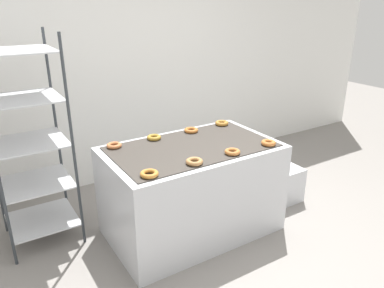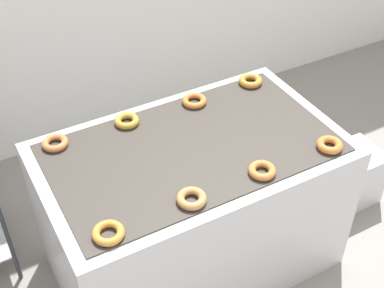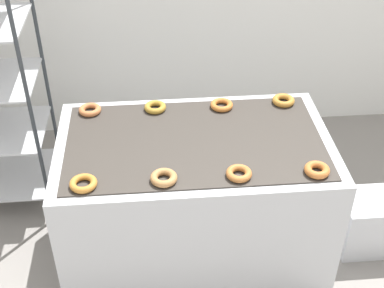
{
  "view_description": "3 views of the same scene",
  "coord_description": "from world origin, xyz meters",
  "px_view_note": "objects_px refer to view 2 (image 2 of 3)",
  "views": [
    {
      "loc": [
        -1.58,
        -1.83,
        2.02
      ],
      "look_at": [
        0.0,
        0.7,
        0.86
      ],
      "focal_mm": 35.0,
      "sensor_mm": 36.0,
      "label": 1
    },
    {
      "loc": [
        -0.96,
        -1.04,
        2.5
      ],
      "look_at": [
        0.0,
        0.7,
        0.86
      ],
      "focal_mm": 50.0,
      "sensor_mm": 36.0,
      "label": 2
    },
    {
      "loc": [
        -0.22,
        -1.61,
        2.51
      ],
      "look_at": [
        0.0,
        0.85,
        0.71
      ],
      "focal_mm": 50.0,
      "sensor_mm": 36.0,
      "label": 3
    }
  ],
  "objects_px": {
    "donut_near_midleft": "(192,199)",
    "glaze_bin": "(346,178)",
    "donut_near_right": "(330,145)",
    "donut_far_right": "(251,81)",
    "donut_far_midleft": "(127,121)",
    "donut_far_left": "(55,143)",
    "donut_near_left": "(108,233)",
    "fryer_machine": "(192,208)",
    "donut_near_midright": "(262,171)",
    "donut_far_midright": "(194,101)"
  },
  "relations": [
    {
      "from": "donut_near_midleft",
      "to": "glaze_bin",
      "type": "bearing_deg",
      "value": 12.06
    },
    {
      "from": "donut_near_right",
      "to": "donut_far_right",
      "type": "bearing_deg",
      "value": 91.52
    },
    {
      "from": "glaze_bin",
      "to": "donut_far_right",
      "type": "relative_size",
      "value": 3.02
    },
    {
      "from": "donut_far_midleft",
      "to": "donut_far_left",
      "type": "bearing_deg",
      "value": 179.21
    },
    {
      "from": "donut_near_left",
      "to": "donut_far_midleft",
      "type": "bearing_deg",
      "value": 60.8
    },
    {
      "from": "glaze_bin",
      "to": "donut_near_left",
      "type": "distance_m",
      "value": 1.8
    },
    {
      "from": "donut_near_right",
      "to": "fryer_machine",
      "type": "bearing_deg",
      "value": 150.57
    },
    {
      "from": "donut_far_left",
      "to": "glaze_bin",
      "type": "bearing_deg",
      "value": -12.85
    },
    {
      "from": "donut_near_midright",
      "to": "donut_near_right",
      "type": "height_order",
      "value": "donut_near_right"
    },
    {
      "from": "donut_near_left",
      "to": "donut_far_right",
      "type": "height_order",
      "value": "donut_far_right"
    },
    {
      "from": "donut_far_midleft",
      "to": "donut_far_right",
      "type": "relative_size",
      "value": 0.96
    },
    {
      "from": "donut_far_left",
      "to": "donut_far_midright",
      "type": "bearing_deg",
      "value": -1.08
    },
    {
      "from": "donut_near_right",
      "to": "donut_far_left",
      "type": "height_order",
      "value": "donut_near_right"
    },
    {
      "from": "donut_near_midright",
      "to": "donut_far_midleft",
      "type": "bearing_deg",
      "value": 121.17
    },
    {
      "from": "donut_far_right",
      "to": "donut_near_midleft",
      "type": "bearing_deg",
      "value": -138.56
    },
    {
      "from": "glaze_bin",
      "to": "donut_far_midright",
      "type": "bearing_deg",
      "value": 157.93
    },
    {
      "from": "fryer_machine",
      "to": "donut_near_midleft",
      "type": "relative_size",
      "value": 11.19
    },
    {
      "from": "fryer_machine",
      "to": "glaze_bin",
      "type": "bearing_deg",
      "value": -2.54
    },
    {
      "from": "glaze_bin",
      "to": "donut_near_midright",
      "type": "xyz_separation_m",
      "value": [
        -0.9,
        -0.27,
        0.67
      ]
    },
    {
      "from": "glaze_bin",
      "to": "donut_near_midright",
      "type": "distance_m",
      "value": 1.15
    },
    {
      "from": "glaze_bin",
      "to": "donut_near_right",
      "type": "xyz_separation_m",
      "value": [
        -0.51,
        -0.28,
        0.67
      ]
    },
    {
      "from": "donut_far_left",
      "to": "donut_far_right",
      "type": "relative_size",
      "value": 0.97
    },
    {
      "from": "glaze_bin",
      "to": "donut_far_left",
      "type": "height_order",
      "value": "donut_far_left"
    },
    {
      "from": "donut_near_midleft",
      "to": "donut_far_midleft",
      "type": "bearing_deg",
      "value": 91.88
    },
    {
      "from": "glaze_bin",
      "to": "donut_near_midleft",
      "type": "distance_m",
      "value": 1.46
    },
    {
      "from": "donut_near_midright",
      "to": "donut_far_midleft",
      "type": "distance_m",
      "value": 0.75
    },
    {
      "from": "donut_far_left",
      "to": "donut_far_midright",
      "type": "distance_m",
      "value": 0.76
    },
    {
      "from": "donut_far_midright",
      "to": "donut_far_right",
      "type": "xyz_separation_m",
      "value": [
        0.37,
        0.02,
        0.0
      ]
    },
    {
      "from": "donut_near_right",
      "to": "glaze_bin",
      "type": "bearing_deg",
      "value": 28.41
    },
    {
      "from": "fryer_machine",
      "to": "donut_near_left",
      "type": "distance_m",
      "value": 0.78
    },
    {
      "from": "donut_far_midleft",
      "to": "donut_far_midright",
      "type": "bearing_deg",
      "value": -1.35
    },
    {
      "from": "donut_far_midleft",
      "to": "donut_near_midright",
      "type": "bearing_deg",
      "value": -58.83
    },
    {
      "from": "fryer_machine",
      "to": "donut_near_right",
      "type": "relative_size",
      "value": 11.72
    },
    {
      "from": "donut_far_midleft",
      "to": "donut_far_right",
      "type": "xyz_separation_m",
      "value": [
        0.76,
        0.01,
        0.0
      ]
    },
    {
      "from": "fryer_machine",
      "to": "donut_near_right",
      "type": "bearing_deg",
      "value": -29.43
    },
    {
      "from": "donut_near_midleft",
      "to": "donut_near_right",
      "type": "bearing_deg",
      "value": -0.47
    },
    {
      "from": "donut_near_left",
      "to": "donut_near_right",
      "type": "xyz_separation_m",
      "value": [
        1.14,
        0.0,
        0.0
      ]
    },
    {
      "from": "fryer_machine",
      "to": "donut_far_midleft",
      "type": "height_order",
      "value": "donut_far_midleft"
    },
    {
      "from": "donut_near_left",
      "to": "donut_far_right",
      "type": "relative_size",
      "value": 1.01
    },
    {
      "from": "glaze_bin",
      "to": "donut_near_midleft",
      "type": "bearing_deg",
      "value": -167.94
    },
    {
      "from": "donut_near_midright",
      "to": "donut_near_right",
      "type": "xyz_separation_m",
      "value": [
        0.39,
        -0.01,
        0.0
      ]
    },
    {
      "from": "donut_near_midleft",
      "to": "donut_near_right",
      "type": "distance_m",
      "value": 0.75
    },
    {
      "from": "fryer_machine",
      "to": "donut_near_left",
      "type": "relative_size",
      "value": 11.12
    },
    {
      "from": "glaze_bin",
      "to": "donut_far_right",
      "type": "bearing_deg",
      "value": 144.28
    },
    {
      "from": "donut_near_left",
      "to": "donut_near_midleft",
      "type": "xyz_separation_m",
      "value": [
        0.38,
        0.01,
        0.0
      ]
    },
    {
      "from": "glaze_bin",
      "to": "donut_near_midleft",
      "type": "xyz_separation_m",
      "value": [
        -1.27,
        -0.27,
        0.67
      ]
    },
    {
      "from": "glaze_bin",
      "to": "donut_far_right",
      "type": "height_order",
      "value": "donut_far_right"
    },
    {
      "from": "donut_far_left",
      "to": "donut_far_midright",
      "type": "relative_size",
      "value": 0.97
    },
    {
      "from": "donut_near_left",
      "to": "donut_far_midleft",
      "type": "relative_size",
      "value": 1.05
    },
    {
      "from": "fryer_machine",
      "to": "donut_far_left",
      "type": "relative_size",
      "value": 11.57
    }
  ]
}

